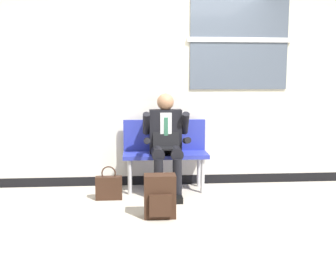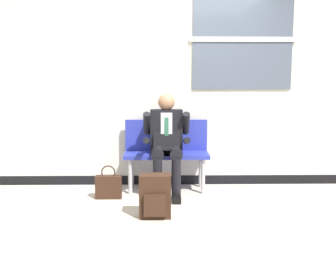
% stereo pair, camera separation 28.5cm
% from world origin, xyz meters
% --- Properties ---
extents(ground_plane, '(18.00, 18.00, 0.00)m').
position_xyz_m(ground_plane, '(0.00, 0.00, 0.00)').
color(ground_plane, '#B2A899').
extents(station_wall, '(6.10, 0.16, 3.14)m').
position_xyz_m(station_wall, '(0.01, 0.56, 1.57)').
color(station_wall, beige).
rests_on(station_wall, ground).
extents(bench_with_person, '(1.07, 0.42, 0.89)m').
position_xyz_m(bench_with_person, '(-0.03, 0.29, 0.53)').
color(bench_with_person, '#28339E').
rests_on(bench_with_person, ground).
extents(person_seated, '(0.57, 0.70, 1.24)m').
position_xyz_m(person_seated, '(-0.03, 0.09, 0.66)').
color(person_seated, black).
rests_on(person_seated, ground).
extents(backpack, '(0.32, 0.22, 0.45)m').
position_xyz_m(backpack, '(-0.16, -0.78, 0.22)').
color(backpack, '#331E14').
rests_on(backpack, ground).
extents(handbag, '(0.31, 0.10, 0.40)m').
position_xyz_m(handbag, '(-0.73, -0.12, 0.15)').
color(handbag, '#331E14').
rests_on(handbag, ground).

